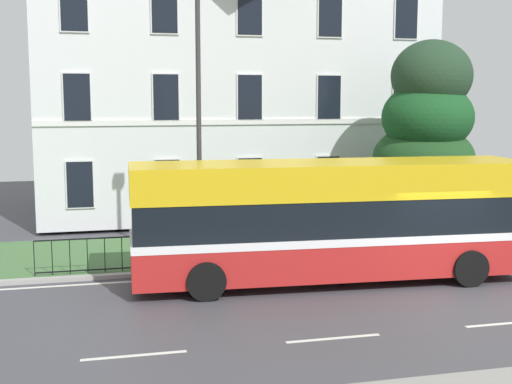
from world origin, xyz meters
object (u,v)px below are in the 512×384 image
at_px(single_decker_bus, 331,219).
at_px(street_lamp_post, 199,109).
at_px(georgian_townhouse, 223,65).
at_px(evergreen_tree, 421,149).

distance_m(single_decker_bus, street_lamp_post, 4.87).
relative_size(georgian_townhouse, street_lamp_post, 2.02).
bearing_deg(georgian_townhouse, evergreen_tree, -56.21).
xyz_separation_m(georgian_townhouse, street_lamp_post, (-2.83, -10.82, -1.73)).
relative_size(evergreen_tree, street_lamp_post, 0.86).
bearing_deg(evergreen_tree, georgian_townhouse, 123.79).
bearing_deg(georgian_townhouse, street_lamp_post, -104.65).
relative_size(georgian_townhouse, evergreen_tree, 2.35).
xyz_separation_m(single_decker_bus, street_lamp_post, (-3.09, 2.44, 2.86)).
xyz_separation_m(evergreen_tree, single_decker_bus, (-5.18, -5.13, -1.40)).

